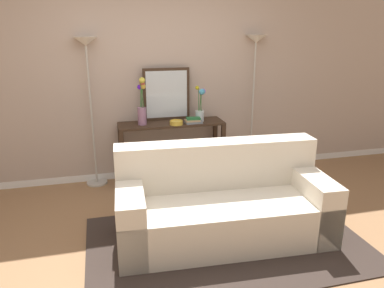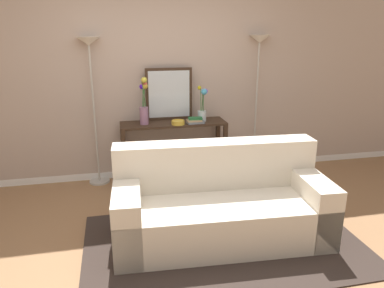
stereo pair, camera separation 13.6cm
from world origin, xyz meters
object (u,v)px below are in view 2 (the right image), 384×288
Objects in this scene: vase_short_flowers at (203,107)px; book_stack at (195,121)px; wall_mirror at (169,94)px; fruit_bowl at (178,122)px; vase_tall_flowers at (144,105)px; console_table at (174,140)px; floor_lamp_right at (258,66)px; book_row_under_console at (143,179)px; couch at (220,206)px; floor_lamp_left at (91,71)px.

vase_short_flowers is 2.11× the size of book_stack.
wall_mirror is at bearing 136.19° from book_stack.
vase_tall_flowers is at bearing 164.28° from fruit_bowl.
console_table is 1.48m from floor_lamp_right.
console_table is 8.30× the size of fruit_bowl.
vase_tall_flowers is at bearing -13.74° from book_row_under_console.
book_stack is at bearing -164.42° from floor_lamp_right.
couch is 3.04× the size of wall_mirror.
floor_lamp_right is 8.58× the size of book_stack.
vase_short_flowers is at bearing -24.98° from wall_mirror.
fruit_bowl is (0.40, -0.11, -0.21)m from vase_tall_flowers.
book_stack is (0.62, -0.09, -0.21)m from vase_tall_flowers.
book_row_under_console is at bearing -14.65° from floor_lamp_left.
book_stack reaches higher than book_row_under_console.
vase_short_flowers reaches higher than couch.
wall_mirror is (-1.18, 0.02, -0.33)m from floor_lamp_right.
floor_lamp_right is at bearing 5.90° from vase_tall_flowers.
couch is 1.47m from console_table.
book_row_under_console is at bearing 112.96° from couch.
fruit_bowl reaches higher than book_row_under_console.
book_row_under_console is at bearing 178.34° from vase_short_flowers.
book_stack is (0.26, -0.11, 0.27)m from console_table.
book_row_under_console is (-0.39, -0.16, -1.07)m from wall_mirror.
book_stack is at bearing -9.09° from book_row_under_console.
console_table is 0.60m from vase_tall_flowers.
floor_lamp_left reaches higher than book_stack.
floor_lamp_left is (-0.97, 0.15, 0.89)m from console_table.
vase_short_flowers is 2.83× the size of fruit_bowl.
wall_mirror is (-0.22, 1.60, 0.80)m from couch.
floor_lamp_left reaches higher than book_row_under_console.
floor_lamp_left is at bearing 180.00° from floor_lamp_right.
floor_lamp_right reaches higher than fruit_bowl.
wall_mirror is at bearing 155.02° from vase_short_flowers.
vase_tall_flowers reaches higher than book_row_under_console.
floor_lamp_left is 1.21m from fruit_bowl.
wall_mirror is (0.94, 0.02, -0.32)m from floor_lamp_left.
console_table is at bearing 106.77° from fruit_bowl.
wall_mirror is at bearing 98.18° from console_table.
book_stack is (0.06, 1.33, 0.51)m from couch.
console_table is 0.59m from wall_mirror.
vase_short_flowers is (0.74, -0.01, -0.05)m from vase_tall_flowers.
couch is 4.44× the size of vase_short_flowers.
vase_tall_flowers is 0.74m from vase_short_flowers.
couch is 1.10× the size of floor_lamp_left.
fruit_bowl is (1.00, -0.27, -0.62)m from floor_lamp_left.
vase_tall_flowers is at bearing -174.10° from floor_lamp_right.
console_table is 6.17× the size of book_stack.
book_stack is at bearing -8.72° from vase_tall_flowers.
fruit_bowl is at bearing -15.03° from floor_lamp_left.
console_table is 0.57m from vase_short_flowers.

